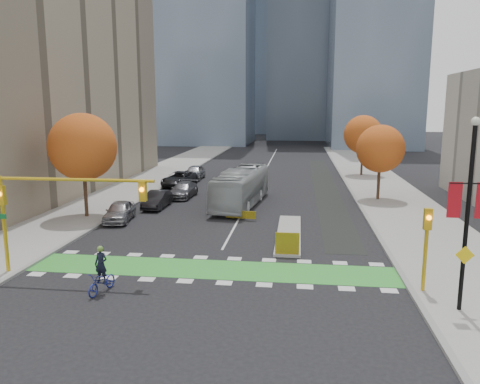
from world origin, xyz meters
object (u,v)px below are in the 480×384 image
(tree_east_near, at_px, (380,149))
(traffic_signal_east, at_px, (427,237))
(parked_car_c, at_px, (183,190))
(parked_car_d, at_px, (179,179))
(parked_car_b, at_px, (157,200))
(traffic_signal_west, at_px, (49,200))
(tree_west, at_px, (83,147))
(bus, at_px, (241,187))
(banner_lamppost, at_px, (468,207))
(parked_car_e, at_px, (195,172))
(tree_east_far, at_px, (363,135))
(cyclist, at_px, (102,277))
(parked_car_a, at_px, (120,211))
(hazard_board, at_px, (287,243))

(tree_east_near, bearing_deg, traffic_signal_east, -93.81)
(parked_car_c, bearing_deg, parked_car_d, 110.66)
(parked_car_b, bearing_deg, traffic_signal_west, -90.41)
(tree_west, bearing_deg, traffic_signal_west, -71.98)
(bus, bearing_deg, tree_east_near, 22.71)
(tree_west, distance_m, parked_car_d, 16.81)
(banner_lamppost, distance_m, parked_car_e, 40.41)
(tree_east_near, xyz_separation_m, tree_east_far, (0.50, 16.00, 0.38))
(bus, bearing_deg, tree_west, -144.69)
(tree_west, xyz_separation_m, cyclist, (7.48, -14.33, -4.85))
(tree_east_near, height_order, bus, tree_east_near)
(tree_east_near, relative_size, cyclist, 3.08)
(banner_lamppost, xyz_separation_m, parked_car_a, (-20.50, 13.79, -3.84))
(traffic_signal_west, bearing_deg, tree_east_near, 48.48)
(tree_east_far, distance_m, bus, 23.78)
(tree_west, distance_m, traffic_signal_west, 13.25)
(parked_car_e, bearing_deg, hazard_board, -67.21)
(traffic_signal_west, distance_m, traffic_signal_east, 18.48)
(cyclist, distance_m, parked_car_b, 18.87)
(parked_car_a, xyz_separation_m, parked_car_e, (1.07, 21.44, 0.08))
(hazard_board, height_order, cyclist, cyclist)
(tree_east_near, bearing_deg, bus, -163.74)
(parked_car_b, bearing_deg, parked_car_a, -105.16)
(tree_east_far, height_order, cyclist, tree_east_far)
(banner_lamppost, bearing_deg, tree_west, 148.32)
(traffic_signal_east, bearing_deg, parked_car_c, 127.95)
(tree_east_far, height_order, parked_car_b, tree_east_far)
(traffic_signal_west, height_order, parked_car_e, traffic_signal_west)
(banner_lamppost, xyz_separation_m, bus, (-11.94, 20.87, -2.97))
(tree_east_far, bearing_deg, bus, -123.40)
(bus, xyz_separation_m, parked_car_d, (-8.12, 9.36, -0.85))
(tree_west, relative_size, parked_car_a, 1.81)
(parked_car_d, bearing_deg, parked_car_b, -77.43)
(cyclist, bearing_deg, traffic_signal_east, 19.21)
(hazard_board, relative_size, traffic_signal_west, 0.16)
(bus, xyz_separation_m, parked_car_e, (-7.49, 14.36, -0.79))
(tree_west, xyz_separation_m, parked_car_e, (4.07, 20.73, -4.77))
(tree_east_near, distance_m, banner_lamppost, 24.51)
(banner_lamppost, height_order, parked_car_b, banner_lamppost)
(traffic_signal_east, height_order, banner_lamppost, banner_lamppost)
(tree_east_near, relative_size, parked_car_b, 1.58)
(tree_east_far, height_order, traffic_signal_east, tree_east_far)
(tree_west, xyz_separation_m, bus, (11.56, 6.37, -3.97))
(parked_car_b, height_order, parked_car_c, parked_car_b)
(parked_car_b, bearing_deg, parked_car_e, 92.08)
(parked_car_c, bearing_deg, parked_car_a, -101.09)
(cyclist, distance_m, parked_car_c, 23.70)
(banner_lamppost, bearing_deg, bus, 119.77)
(tree_east_far, distance_m, parked_car_d, 23.85)
(cyclist, bearing_deg, parked_car_a, 120.47)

